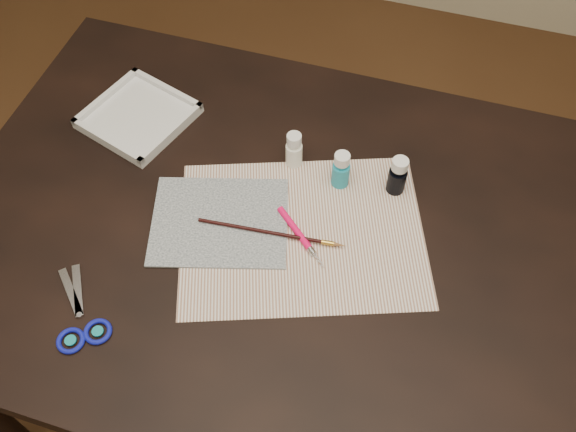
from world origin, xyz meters
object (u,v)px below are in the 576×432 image
(canvas, at_px, (220,221))
(scissors, at_px, (74,308))
(paper, at_px, (302,233))
(paint_bottle_white, at_px, (294,150))
(palette_tray, at_px, (138,116))
(paint_bottle_navy, at_px, (398,176))
(paint_bottle_cyan, at_px, (341,170))

(canvas, relative_size, scissors, 1.36)
(paper, relative_size, scissors, 2.42)
(paint_bottle_white, height_order, palette_tray, paint_bottle_white)
(canvas, height_order, palette_tray, palette_tray)
(canvas, relative_size, paint_bottle_navy, 2.94)
(canvas, relative_size, paint_bottle_cyan, 3.04)
(scissors, relative_size, palette_tray, 0.96)
(canvas, height_order, paint_bottle_white, paint_bottle_white)
(canvas, xyz_separation_m, palette_tray, (-0.26, 0.20, 0.01))
(paint_bottle_white, relative_size, scissors, 0.43)
(paint_bottle_cyan, bearing_deg, palette_tray, 174.94)
(canvas, bearing_deg, paint_bottle_white, 63.14)
(paint_bottle_white, distance_m, palette_tray, 0.35)
(paper, xyz_separation_m, scissors, (-0.33, -0.27, 0.00))
(paint_bottle_white, height_order, paint_bottle_cyan, paint_bottle_cyan)
(paint_bottle_navy, relative_size, palette_tray, 0.44)
(canvas, xyz_separation_m, paint_bottle_cyan, (0.19, 0.16, 0.04))
(scissors, bearing_deg, paint_bottle_white, -77.56)
(paper, bearing_deg, palette_tray, 156.96)
(canvas, xyz_separation_m, paint_bottle_white, (0.09, 0.18, 0.04))
(paint_bottle_cyan, height_order, paint_bottle_navy, paint_bottle_navy)
(paper, bearing_deg, paint_bottle_cyan, 74.68)
(paint_bottle_navy, height_order, scissors, paint_bottle_navy)
(paint_bottle_white, relative_size, paint_bottle_cyan, 0.97)
(palette_tray, bearing_deg, scissors, -79.57)
(paint_bottle_white, bearing_deg, paper, -67.96)
(paper, xyz_separation_m, canvas, (-0.16, -0.02, 0.00))
(paint_bottle_navy, bearing_deg, palette_tray, 177.61)
(paint_bottle_cyan, distance_m, palette_tray, 0.45)
(paper, distance_m, canvas, 0.16)
(paint_bottle_white, bearing_deg, paint_bottle_cyan, -12.62)
(paint_bottle_navy, distance_m, palette_tray, 0.56)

